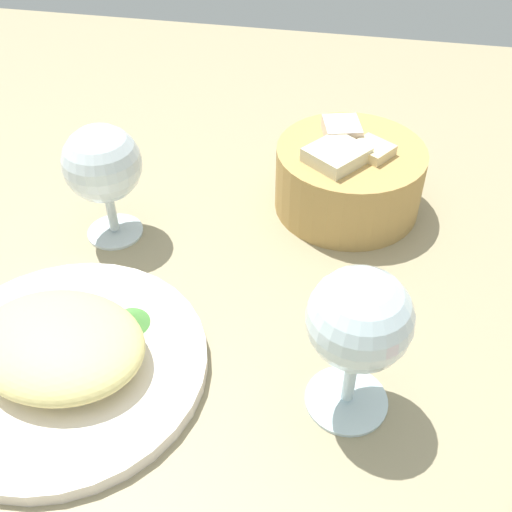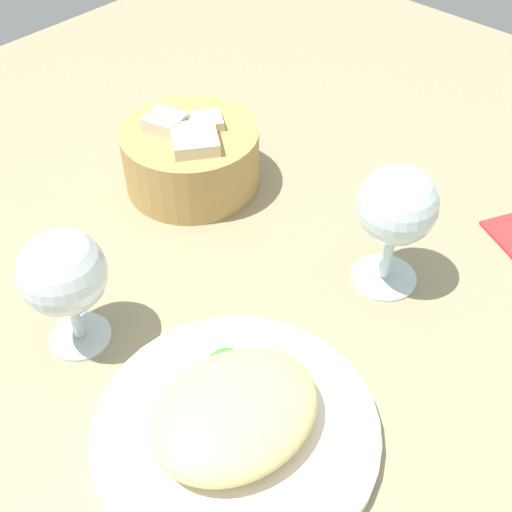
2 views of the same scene
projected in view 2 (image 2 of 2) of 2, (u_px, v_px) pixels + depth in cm
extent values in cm
cube|color=#9A8C69|center=(287.00, 308.00, 68.16)|extent=(140.00, 140.00, 2.00)
cylinder|color=white|center=(236.00, 431.00, 56.02)|extent=(24.23, 24.23, 1.40)
ellipsoid|color=#E2D280|center=(235.00, 413.00, 54.14)|extent=(16.15, 13.58, 4.02)
cone|color=#4B8E3D|center=(227.00, 360.00, 59.70)|extent=(3.77, 3.77, 1.19)
cylinder|color=tan|center=(191.00, 158.00, 78.87)|extent=(16.09, 16.09, 7.47)
cube|color=beige|center=(206.00, 131.00, 77.67)|extent=(5.10, 4.99, 3.83)
cube|color=beige|center=(166.00, 132.00, 77.01)|extent=(4.77, 5.07, 4.23)
cube|color=beige|center=(196.00, 155.00, 75.12)|extent=(7.35, 7.47, 5.57)
cylinder|color=silver|center=(384.00, 276.00, 69.59)|extent=(6.79, 6.79, 0.60)
cylinder|color=silver|center=(388.00, 255.00, 67.48)|extent=(1.00, 1.00, 5.46)
sphere|color=silver|center=(398.00, 205.00, 62.85)|extent=(7.83, 7.83, 7.83)
cylinder|color=silver|center=(80.00, 335.00, 63.91)|extent=(5.93, 5.93, 0.60)
cylinder|color=silver|center=(76.00, 319.00, 62.20)|extent=(1.00, 1.00, 4.33)
sphere|color=silver|center=(62.00, 273.00, 57.94)|extent=(7.90, 7.90, 7.90)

